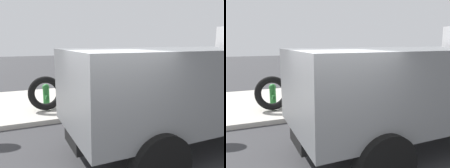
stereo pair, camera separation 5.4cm
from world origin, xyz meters
TOP-DOWN VIEW (x-y plane):
  - sidewalk_curb at (0.00, 6.50)m, footprint 36.00×5.00m
  - fire_hydrant at (-0.07, 5.67)m, footprint 0.27×0.60m
  - loose_tire at (-0.15, 5.13)m, footprint 1.23×0.54m
  - dump_truck_gray at (3.45, 1.11)m, footprint 7.05×2.91m

SIDE VIEW (x-z plane):
  - sidewalk_curb at x=0.00m, z-range 0.00..0.15m
  - fire_hydrant at x=-0.07m, z-range 0.18..1.02m
  - loose_tire at x=-0.15m, z-range 0.15..1.37m
  - dump_truck_gray at x=3.45m, z-range 0.11..3.11m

